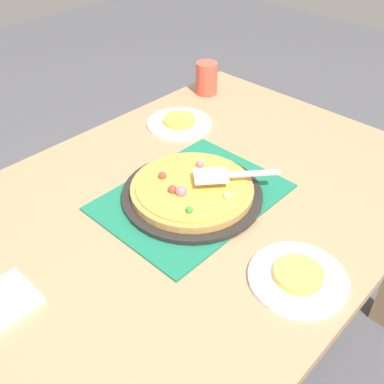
{
  "coord_description": "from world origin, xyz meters",
  "views": [
    {
      "loc": [
        0.69,
        0.65,
        1.51
      ],
      "look_at": [
        0.0,
        0.0,
        0.77
      ],
      "focal_mm": 41.85,
      "sensor_mm": 36.0,
      "label": 1
    }
  ],
  "objects_px": {
    "plate_far_right": "(298,278)",
    "plate_near_left": "(179,123)",
    "served_slice_left": "(179,120)",
    "pizza_server": "(229,175)",
    "pizza_pan": "(192,194)",
    "pizza": "(192,188)",
    "served_slice_right": "(299,274)",
    "cup_far": "(207,78)",
    "napkin_stack": "(4,300)"
  },
  "relations": [
    {
      "from": "pizza_pan",
      "to": "served_slice_right",
      "type": "xyz_separation_m",
      "value": [
        0.05,
        0.37,
        0.01
      ]
    },
    {
      "from": "plate_far_right",
      "to": "plate_near_left",
      "type": "bearing_deg",
      "value": -114.66
    },
    {
      "from": "plate_near_left",
      "to": "served_slice_left",
      "type": "height_order",
      "value": "served_slice_left"
    },
    {
      "from": "pizza",
      "to": "plate_near_left",
      "type": "relative_size",
      "value": 1.5
    },
    {
      "from": "napkin_stack",
      "to": "served_slice_right",
      "type": "bearing_deg",
      "value": 139.16
    },
    {
      "from": "served_slice_left",
      "to": "served_slice_right",
      "type": "distance_m",
      "value": 0.74
    },
    {
      "from": "pizza_pan",
      "to": "pizza",
      "type": "height_order",
      "value": "pizza"
    },
    {
      "from": "plate_far_right",
      "to": "served_slice_left",
      "type": "distance_m",
      "value": 0.74
    },
    {
      "from": "plate_far_right",
      "to": "pizza_server",
      "type": "height_order",
      "value": "pizza_server"
    },
    {
      "from": "pizza_pan",
      "to": "plate_far_right",
      "type": "relative_size",
      "value": 1.73
    },
    {
      "from": "pizza",
      "to": "plate_near_left",
      "type": "height_order",
      "value": "pizza"
    },
    {
      "from": "plate_near_left",
      "to": "cup_far",
      "type": "bearing_deg",
      "value": -158.49
    },
    {
      "from": "served_slice_right",
      "to": "napkin_stack",
      "type": "bearing_deg",
      "value": -40.84
    },
    {
      "from": "served_slice_right",
      "to": "pizza_server",
      "type": "distance_m",
      "value": 0.33
    },
    {
      "from": "pizza_server",
      "to": "served_slice_left",
      "type": "bearing_deg",
      "value": -116.67
    },
    {
      "from": "plate_near_left",
      "to": "napkin_stack",
      "type": "distance_m",
      "value": 0.83
    },
    {
      "from": "pizza_pan",
      "to": "plate_near_left",
      "type": "xyz_separation_m",
      "value": [
        -0.26,
        -0.31,
        -0.01
      ]
    },
    {
      "from": "served_slice_left",
      "to": "pizza_server",
      "type": "distance_m",
      "value": 0.42
    },
    {
      "from": "served_slice_left",
      "to": "pizza",
      "type": "bearing_deg",
      "value": 49.59
    },
    {
      "from": "pizza_pan",
      "to": "served_slice_left",
      "type": "relative_size",
      "value": 3.45
    },
    {
      "from": "plate_far_right",
      "to": "served_slice_left",
      "type": "relative_size",
      "value": 2.0
    },
    {
      "from": "cup_far",
      "to": "napkin_stack",
      "type": "relative_size",
      "value": 1.0
    },
    {
      "from": "plate_far_right",
      "to": "napkin_stack",
      "type": "relative_size",
      "value": 1.83
    },
    {
      "from": "pizza",
      "to": "plate_far_right",
      "type": "bearing_deg",
      "value": 82.4
    },
    {
      "from": "pizza",
      "to": "pizza_pan",
      "type": "bearing_deg",
      "value": -175.77
    },
    {
      "from": "served_slice_left",
      "to": "cup_far",
      "type": "height_order",
      "value": "cup_far"
    },
    {
      "from": "cup_far",
      "to": "pizza_server",
      "type": "bearing_deg",
      "value": 47.24
    },
    {
      "from": "pizza_pan",
      "to": "pizza",
      "type": "distance_m",
      "value": 0.02
    },
    {
      "from": "cup_far",
      "to": "pizza_server",
      "type": "relative_size",
      "value": 0.6
    },
    {
      "from": "served_slice_left",
      "to": "napkin_stack",
      "type": "relative_size",
      "value": 0.92
    },
    {
      "from": "plate_far_right",
      "to": "served_slice_left",
      "type": "height_order",
      "value": "served_slice_left"
    },
    {
      "from": "pizza_pan",
      "to": "cup_far",
      "type": "height_order",
      "value": "cup_far"
    },
    {
      "from": "pizza",
      "to": "served_slice_right",
      "type": "bearing_deg",
      "value": 82.4
    },
    {
      "from": "plate_far_right",
      "to": "served_slice_right",
      "type": "relative_size",
      "value": 2.0
    },
    {
      "from": "served_slice_left",
      "to": "plate_near_left",
      "type": "bearing_deg",
      "value": 0.0
    },
    {
      "from": "pizza",
      "to": "served_slice_right",
      "type": "distance_m",
      "value": 0.37
    },
    {
      "from": "served_slice_left",
      "to": "pizza_server",
      "type": "relative_size",
      "value": 0.55
    },
    {
      "from": "pizza",
      "to": "plate_far_right",
      "type": "xyz_separation_m",
      "value": [
        0.05,
        0.37,
        -0.03
      ]
    },
    {
      "from": "served_slice_left",
      "to": "served_slice_right",
      "type": "bearing_deg",
      "value": 65.34
    },
    {
      "from": "served_slice_right",
      "to": "napkin_stack",
      "type": "relative_size",
      "value": 0.92
    },
    {
      "from": "cup_far",
      "to": "pizza_server",
      "type": "height_order",
      "value": "cup_far"
    },
    {
      "from": "pizza_pan",
      "to": "cup_far",
      "type": "xyz_separation_m",
      "value": [
        -0.51,
        -0.4,
        0.05
      ]
    },
    {
      "from": "pizza",
      "to": "plate_far_right",
      "type": "relative_size",
      "value": 1.5
    },
    {
      "from": "plate_far_right",
      "to": "napkin_stack",
      "type": "distance_m",
      "value": 0.63
    },
    {
      "from": "cup_far",
      "to": "pizza",
      "type": "bearing_deg",
      "value": 38.5
    },
    {
      "from": "plate_far_right",
      "to": "served_slice_left",
      "type": "bearing_deg",
      "value": -114.66
    },
    {
      "from": "pizza_pan",
      "to": "plate_near_left",
      "type": "height_order",
      "value": "pizza_pan"
    },
    {
      "from": "napkin_stack",
      "to": "pizza_pan",
      "type": "bearing_deg",
      "value": 175.32
    },
    {
      "from": "plate_far_right",
      "to": "cup_far",
      "type": "relative_size",
      "value": 1.83
    },
    {
      "from": "cup_far",
      "to": "napkin_stack",
      "type": "height_order",
      "value": "cup_far"
    }
  ]
}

